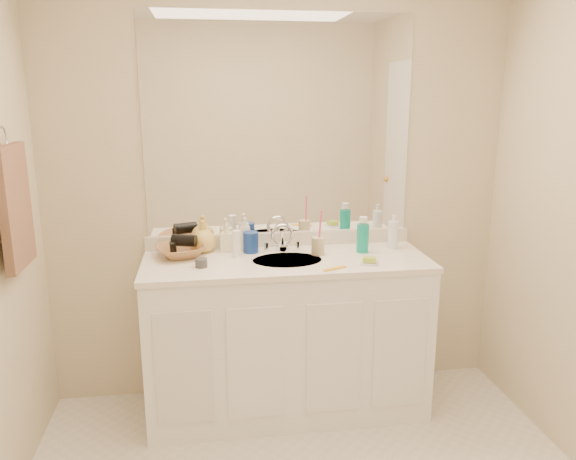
{
  "coord_description": "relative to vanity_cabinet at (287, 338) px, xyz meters",
  "views": [
    {
      "loc": [
        -0.42,
        -1.81,
        1.75
      ],
      "look_at": [
        0.0,
        0.97,
        1.05
      ],
      "focal_mm": 35.0,
      "sensor_mm": 36.0,
      "label": 1
    }
  ],
  "objects": [
    {
      "name": "mouthwash_bottle",
      "position": [
        0.43,
        0.06,
        0.53
      ],
      "size": [
        0.08,
        0.08,
        0.16
      ],
      "primitive_type": "cylinder",
      "rotation": [
        0.0,
        0.0,
        -0.21
      ],
      "color": "#0C9883",
      "rests_on": "countertop"
    },
    {
      "name": "vanity_cabinet",
      "position": [
        0.0,
        0.0,
        0.0
      ],
      "size": [
        1.5,
        0.55,
        0.85
      ],
      "primitive_type": "cube",
      "color": "white",
      "rests_on": "floor"
    },
    {
      "name": "dark_jar",
      "position": [
        -0.45,
        -0.08,
        0.48
      ],
      "size": [
        0.08,
        0.08,
        0.04
      ],
      "primitive_type": "cylinder",
      "rotation": [
        0.0,
        0.0,
        -0.27
      ],
      "color": "#393A40",
      "rests_on": "countertop"
    },
    {
      "name": "mirror",
      "position": [
        0.0,
        0.27,
        1.14
      ],
      "size": [
        1.48,
        0.01,
        1.2
      ],
      "primitive_type": "cube",
      "color": "white",
      "rests_on": "wall_back"
    },
    {
      "name": "countertop",
      "position": [
        0.0,
        0.0,
        0.44
      ],
      "size": [
        1.52,
        0.57,
        0.03
      ],
      "primitive_type": "cube",
      "color": "white",
      "rests_on": "vanity_cabinet"
    },
    {
      "name": "toothbrush",
      "position": [
        0.19,
        0.05,
        0.6
      ],
      "size": [
        0.02,
        0.04,
        0.2
      ],
      "primitive_type": "cylinder",
      "rotation": [
        0.14,
        0.0,
        0.34
      ],
      "color": "#F74178",
      "rests_on": "tan_cup"
    },
    {
      "name": "hand_towel",
      "position": [
        -1.25,
        -0.25,
        0.82
      ],
      "size": [
        0.04,
        0.32,
        0.55
      ],
      "primitive_type": "cube",
      "color": "brown",
      "rests_on": "towel_ring"
    },
    {
      "name": "extra_white_bottle",
      "position": [
        -0.26,
        0.07,
        0.53
      ],
      "size": [
        0.05,
        0.05,
        0.15
      ],
      "primitive_type": "cylinder",
      "rotation": [
        0.0,
        0.0,
        0.06
      ],
      "color": "white",
      "rests_on": "countertop"
    },
    {
      "name": "wicker_basket",
      "position": [
        -0.56,
        0.12,
        0.49
      ],
      "size": [
        0.32,
        0.32,
        0.06
      ],
      "primitive_type": "imported",
      "rotation": [
        0.0,
        0.0,
        0.27
      ],
      "color": "#90613A",
      "rests_on": "countertop"
    },
    {
      "name": "hair_dryer",
      "position": [
        -0.54,
        0.12,
        0.54
      ],
      "size": [
        0.14,
        0.1,
        0.06
      ],
      "primitive_type": "cylinder",
      "rotation": [
        0.0,
        1.57,
        -0.31
      ],
      "color": "black",
      "rests_on": "wicker_basket"
    },
    {
      "name": "soap_bottle_yellow",
      "position": [
        -0.44,
        0.2,
        0.54
      ],
      "size": [
        0.16,
        0.16,
        0.18
      ],
      "primitive_type": "imported",
      "rotation": [
        0.0,
        0.0,
        0.22
      ],
      "color": "#E6C059",
      "rests_on": "countertop"
    },
    {
      "name": "soap_dish",
      "position": [
        0.41,
        -0.16,
        0.46
      ],
      "size": [
        0.11,
        0.1,
        0.01
      ],
      "primitive_type": "cube",
      "rotation": [
        0.0,
        0.0,
        -0.41
      ],
      "color": "silver",
      "rests_on": "countertop"
    },
    {
      "name": "clear_pump_bottle",
      "position": [
        0.63,
        0.11,
        0.53
      ],
      "size": [
        0.07,
        0.07,
        0.16
      ],
      "primitive_type": "cylinder",
      "rotation": [
        0.0,
        0.0,
        0.27
      ],
      "color": "white",
      "rests_on": "countertop"
    },
    {
      "name": "green_soap",
      "position": [
        0.41,
        -0.16,
        0.48
      ],
      "size": [
        0.08,
        0.07,
        0.02
      ],
      "primitive_type": "cube",
      "rotation": [
        0.0,
        0.0,
        -0.33
      ],
      "color": "#9EBC2D",
      "rests_on": "soap_dish"
    },
    {
      "name": "backsplash",
      "position": [
        0.0,
        0.26,
        0.5
      ],
      "size": [
        1.52,
        0.03,
        0.08
      ],
      "primitive_type": "cube",
      "color": "silver",
      "rests_on": "countertop"
    },
    {
      "name": "faucet",
      "position": [
        0.0,
        0.16,
        0.51
      ],
      "size": [
        0.02,
        0.02,
        0.11
      ],
      "primitive_type": "cylinder",
      "color": "silver",
      "rests_on": "countertop"
    },
    {
      "name": "soap_bottle_cream",
      "position": [
        -0.3,
        0.2,
        0.53
      ],
      "size": [
        0.08,
        0.08,
        0.15
      ],
      "primitive_type": "imported",
      "rotation": [
        0.0,
        0.0,
        -0.16
      ],
      "color": "#FFF9CF",
      "rests_on": "countertop"
    },
    {
      "name": "wall_back",
      "position": [
        0.0,
        0.28,
        0.77
      ],
      "size": [
        2.6,
        0.02,
        2.4
      ],
      "primitive_type": "cube",
      "color": "beige",
      "rests_on": "floor"
    },
    {
      "name": "orange_comb",
      "position": [
        0.21,
        -0.21,
        0.46
      ],
      "size": [
        0.13,
        0.08,
        0.01
      ],
      "primitive_type": "cube",
      "rotation": [
        0.0,
        0.0,
        0.43
      ],
      "color": "orange",
      "rests_on": "countertop"
    },
    {
      "name": "tan_cup",
      "position": [
        0.18,
        0.05,
        0.5
      ],
      "size": [
        0.08,
        0.08,
        0.1
      ],
      "primitive_type": "cylinder",
      "rotation": [
        0.0,
        0.0,
        -0.16
      ],
      "color": "tan",
      "rests_on": "countertop"
    },
    {
      "name": "sink_basin",
      "position": [
        0.0,
        -0.02,
        0.44
      ],
      "size": [
        0.37,
        0.37,
        0.02
      ],
      "primitive_type": "cylinder",
      "color": "beige",
      "rests_on": "countertop"
    },
    {
      "name": "blue_mug",
      "position": [
        -0.18,
        0.15,
        0.51
      ],
      "size": [
        0.1,
        0.1,
        0.11
      ],
      "primitive_type": "cylinder",
      "rotation": [
        0.0,
        0.0,
        -0.29
      ],
      "color": "navy",
      "rests_on": "countertop"
    },
    {
      "name": "soap_bottle_white",
      "position": [
        -0.2,
        0.22,
        0.55
      ],
      "size": [
        0.08,
        0.08,
        0.18
      ],
      "primitive_type": "imported",
      "rotation": [
        0.0,
        0.0,
        0.17
      ],
      "color": "white",
      "rests_on": "countertop"
    },
    {
      "name": "towel_ring",
      "position": [
        -1.27,
        -0.25,
        1.12
      ],
      "size": [
        0.01,
        0.11,
        0.11
      ],
      "primitive_type": "torus",
      "rotation": [
        0.0,
        1.57,
        0.0
      ],
      "color": "silver",
      "rests_on": "wall_left"
    }
  ]
}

